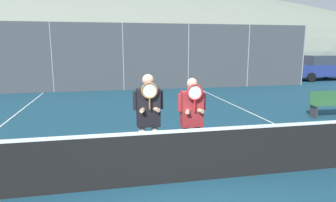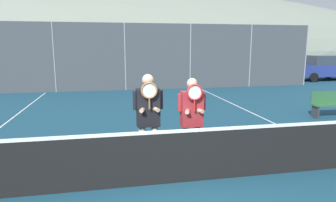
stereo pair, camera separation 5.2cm
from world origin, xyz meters
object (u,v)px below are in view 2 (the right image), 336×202
Objects in this scene: car_far_left at (25,71)px; car_center at (183,68)px; car_left_of_center at (107,70)px; bench_courtside at (334,103)px; player_center_left at (192,117)px; player_leftmost at (148,116)px; car_right_of_center at (257,67)px; car_far_right at (322,67)px.

car_center is at bearing -1.56° from car_far_left.
car_left_of_center is 2.51× the size of bench_courtside.
bench_courtside is (5.83, 3.21, -0.57)m from player_center_left.
player_leftmost is 0.39× the size of car_right_of_center.
bench_courtside is (-7.00, -9.55, -0.40)m from car_far_right.
player_center_left is 0.43× the size of car_far_right.
player_leftmost is at bearing -137.00° from car_far_right.
car_far_right is (14.44, -0.17, -0.04)m from car_left_of_center.
car_far_left is 15.57m from bench_courtside.
bench_courtside is (7.44, -9.72, -0.44)m from car_left_of_center.
car_far_right is (19.02, -0.34, -0.04)m from car_far_left.
player_leftmost is 0.46× the size of car_far_right.
car_left_of_center is (-1.61, 12.93, -0.12)m from player_center_left.
player_center_left reaches higher than car_far_right.
player_center_left is 13.03m from car_left_of_center.
car_center is at bearing -1.01° from car_left_of_center.
player_leftmost is 1.05× the size of player_center_left.
player_center_left is at bearing -151.16° from bench_courtside.
player_leftmost is 12.93m from car_left_of_center.
car_far_left is 1.04× the size of car_far_right.
car_left_of_center is 0.86× the size of car_right_of_center.
car_far_left is at bearing 177.87° from car_left_of_center.
car_far_left is 9.23m from car_center.
car_center reaches higher than car_far_right.
car_right_of_center is (9.61, -0.10, 0.02)m from car_left_of_center.
player_leftmost is 14.14m from car_far_left.
car_far_left is (-5.37, 13.08, -0.18)m from player_leftmost.
player_center_left is at bearing -64.71° from car_far_left.
car_left_of_center reaches higher than bench_courtside.
car_center is 9.80m from car_far_right.
bench_courtside is at bearing -102.75° from car_right_of_center.
player_center_left is 13.20m from car_center.
player_leftmost is 0.45× the size of car_left_of_center.
car_far_right is at bearing -0.83° from car_right_of_center.
car_far_right is (4.83, -0.07, -0.06)m from car_right_of_center.
car_far_right is at bearing 53.74° from bench_courtside.
car_far_left is at bearing 112.33° from player_leftmost.
player_leftmost is 0.82m from player_center_left.
player_leftmost reaches higher than car_far_right.
car_right_of_center is at bearing -1.11° from car_far_left.
car_far_left reaches higher than player_center_left.
car_far_right is at bearing 43.00° from player_leftmost.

